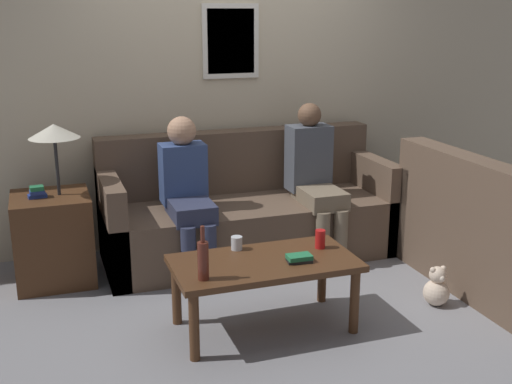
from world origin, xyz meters
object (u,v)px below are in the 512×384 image
couch_main (247,214)px  person_left (187,189)px  couch_side (502,243)px  person_right (315,175)px  drinking_glass (237,243)px  teddy_bear (437,288)px  coffee_table (264,269)px  wine_bottle (203,259)px

couch_main → person_left: bearing=-159.1°
couch_side → person_right: person_right is taller
drinking_glass → teddy_bear: (1.33, -0.30, -0.38)m
person_right → teddy_bear: size_ratio=4.39×
person_left → teddy_bear: bearing=-38.3°
coffee_table → drinking_glass: 0.28m
drinking_glass → couch_side: bearing=-5.9°
wine_bottle → person_left: bearing=81.0°
teddy_bear → wine_bottle: bearing=-176.9°
couch_side → coffee_table: couch_side is taller
coffee_table → wine_bottle: 0.49m
couch_side → coffee_table: bearing=91.0°
person_left → person_right: size_ratio=0.96×
couch_side → wine_bottle: bearing=94.9°
person_right → person_left: bearing=-179.1°
drinking_glass → person_right: size_ratio=0.07×
teddy_bear → person_left: bearing=141.7°
couch_main → wine_bottle: bearing=-117.2°
drinking_glass → teddy_bear: size_ratio=0.31×
person_left → wine_bottle: bearing=-99.0°
couch_side → person_left: person_left is taller
couch_main → coffee_table: 1.32m
couch_side → person_left: bearing=63.1°
person_left → couch_side: bearing=-26.9°
couch_side → drinking_glass: (-1.93, 0.20, 0.16)m
couch_main → coffee_table: (-0.31, -1.28, 0.06)m
coffee_table → wine_bottle: wine_bottle is taller
wine_bottle → teddy_bear: 1.72m
drinking_glass → person_right: (0.93, 0.86, 0.16)m
couch_main → person_left: size_ratio=1.97×
couch_main → wine_bottle: couch_main is taller
coffee_table → person_left: person_left is taller
couch_main → couch_side: bearing=-39.7°
couch_side → wine_bottle: couch_side is taller
couch_main → drinking_glass: bearing=-111.8°
coffee_table → person_left: (-0.23, 1.07, 0.26)m
coffee_table → person_left: 1.13m
teddy_bear → couch_side: bearing=9.9°
drinking_glass → coffee_table: bearing=-65.3°
person_right → drinking_glass: bearing=-137.2°
person_right → couch_side: bearing=-46.7°
couch_side → teddy_bear: (-0.60, -0.10, -0.22)m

